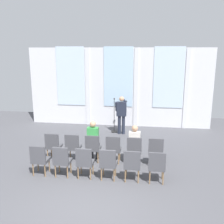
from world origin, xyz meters
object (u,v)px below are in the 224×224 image
Objects in this scene: speaker at (121,112)px; chair_r1_c5 at (157,165)px; mic_stand at (114,125)px; audience_r0_c4 at (135,142)px; chair_r0_c0 at (53,145)px; chair_r0_c5 at (156,150)px; chair_r0_c3 at (113,148)px; chair_r1_c1 at (62,159)px; chair_r0_c2 at (93,147)px; chair_r0_c4 at (134,149)px; chair_r0_c1 at (73,146)px; chair_r1_c2 at (85,161)px; chair_r1_c0 at (40,158)px; chair_r1_c3 at (108,162)px; audience_r0_c2 at (93,139)px; chair_r1_c4 at (132,164)px.

speaker reaches higher than chair_r1_c5.
mic_stand is 3.37m from audience_r0_c4.
chair_r0_c0 is (-1.63, -3.26, 0.20)m from mic_stand.
speaker is 1.77× the size of chair_r0_c5.
chair_r1_c1 is (-1.35, -1.12, 0.00)m from chair_r0_c3.
chair_r1_c5 is (1.35, -1.12, 0.00)m from chair_r0_c3.
chair_r0_c5 is at bearing 90.00° from chair_r1_c5.
chair_r0_c2 and chair_r1_c1 have the same top height.
chair_r0_c4 is 0.68m from chair_r0_c5.
chair_r0_c0 is 1.00× the size of chair_r1_c1.
chair_r0_c3 and chair_r0_c5 have the same top height.
mic_stand is 3.40m from chair_r0_c1.
chair_r0_c2 is 1.00× the size of chair_r1_c2.
chair_r1_c1 is at bearing -90.00° from chair_r0_c1.
chair_r0_c0 is 2.71m from audience_r0_c4.
audience_r0_c4 reaches higher than chair_r1_c0.
chair_r0_c3 and chair_r1_c1 have the same top height.
speaker is 1.77× the size of chair_r0_c4.
chair_r0_c1 is at bearing -177.67° from audience_r0_c4.
audience_r0_c4 reaches higher than chair_r0_c3.
audience_r0_c4 is at bearing 90.00° from chair_r0_c4.
speaker is 4.44m from chair_r1_c5.
chair_r0_c2 is 1.31m from chair_r1_c3.
audience_r0_c2 is 1.82m from chair_r1_c0.
chair_r0_c0 and chair_r0_c3 have the same top height.
chair_r0_c4 and chair_r1_c0 have the same top height.
chair_r1_c0 is (-1.97, -4.19, -0.43)m from speaker.
audience_r0_c4 is at bearing 30.71° from chair_r1_c1.
chair_r0_c1 is 2.32m from chair_r1_c4.
chair_r0_c4 is (1.35, 0.00, 0.00)m from chair_r0_c2.
audience_r0_c2 is 1.07× the size of audience_r0_c4.
chair_r1_c2 is at bearing -93.67° from mic_stand.
chair_r0_c2 is 1.00× the size of chair_r0_c4.
chair_r0_c3 is at bearing 28.96° from chair_r1_c0.
audience_r0_c2 is at bearing 138.40° from chair_r1_c4.
chair_r1_c4 is (1.07, -4.38, 0.20)m from mic_stand.
chair_r0_c0 is 1.37m from audience_r0_c2.
chair_r0_c0 and chair_r1_c2 have the same top height.
chair_r1_c4 is at bearing -39.70° from chair_r0_c2.
chair_r0_c2 is at bearing 58.94° from chair_r1_c1.
chair_r0_c0 is at bearing -116.63° from mic_stand.
chair_r0_c5 is 1.00× the size of chair_r1_c4.
chair_r0_c5 is 3.56m from chair_r1_c0.
chair_r0_c1 is at bearing 0.00° from chair_r0_c0.
chair_r0_c0 is 1.35m from chair_r0_c2.
audience_r0_c2 is at bearing -179.81° from audience_r0_c4.
chair_r1_c0 is at bearing 180.00° from chair_r1_c3.
chair_r1_c5 is (0.68, 0.00, 0.00)m from chair_r1_c4.
speaker is 4.65m from chair_r1_c0.
chair_r0_c1 is 1.00× the size of chair_r1_c0.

